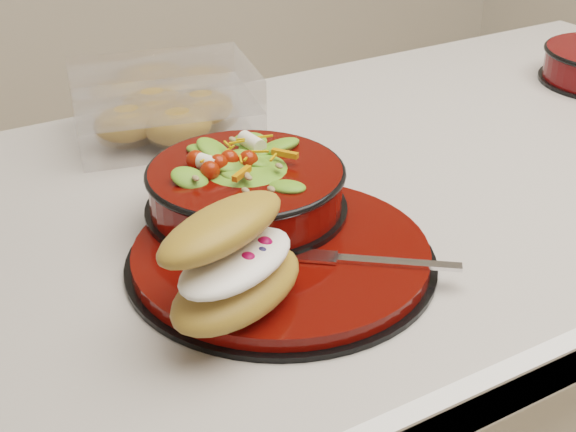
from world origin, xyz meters
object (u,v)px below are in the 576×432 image
fork (373,261)px  dinner_plate (282,255)px  croissant (233,262)px  salad_bowl (246,182)px  island_counter (414,413)px  pastry_box (165,106)px

fork → dinner_plate: bearing=79.6°
dinner_plate → croissant: 0.12m
dinner_plate → fork: bearing=-48.9°
dinner_plate → salad_bowl: bearing=86.4°
dinner_plate → salad_bowl: 0.10m
island_counter → fork: bearing=-142.4°
island_counter → croissant: bearing=-155.1°
island_counter → pastry_box: (-0.28, 0.24, 0.49)m
island_counter → pastry_box: size_ratio=4.59×
island_counter → salad_bowl: 0.59m
croissant → pastry_box: bearing=50.4°
salad_bowl → pastry_box: size_ratio=0.81×
island_counter → dinner_plate: bearing=-158.7°
salad_bowl → pastry_box: (0.02, 0.28, -0.01)m
island_counter → dinner_plate: (-0.31, -0.12, 0.46)m
fork → pastry_box: 0.43m
island_counter → salad_bowl: salad_bowl is taller
salad_bowl → fork: bearing=-70.4°
salad_bowl → croissant: size_ratio=1.28×
fork → croissant: bearing=125.6°
fork → pastry_box: (-0.03, 0.43, 0.02)m
dinner_plate → croissant: croissant is taller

